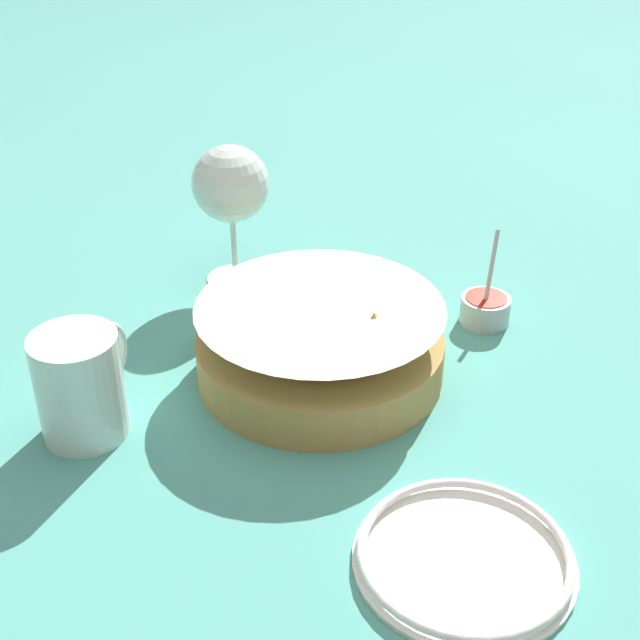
{
  "coord_description": "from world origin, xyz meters",
  "views": [
    {
      "loc": [
        -0.73,
        -0.25,
        0.54
      ],
      "look_at": [
        -0.01,
        0.01,
        0.07
      ],
      "focal_mm": 50.0,
      "sensor_mm": 36.0,
      "label": 1
    }
  ],
  "objects_px": {
    "food_basket": "(320,345)",
    "sauce_cup": "(485,308)",
    "beer_mug": "(82,389)",
    "wine_glass": "(231,188)",
    "side_plate": "(464,556)"
  },
  "relations": [
    {
      "from": "food_basket",
      "to": "side_plate",
      "type": "xyz_separation_m",
      "value": [
        -0.21,
        -0.2,
        -0.03
      ]
    },
    {
      "from": "food_basket",
      "to": "beer_mug",
      "type": "xyz_separation_m",
      "value": [
        -0.16,
        0.18,
        0.01
      ]
    },
    {
      "from": "food_basket",
      "to": "sauce_cup",
      "type": "height_order",
      "value": "sauce_cup"
    },
    {
      "from": "sauce_cup",
      "to": "wine_glass",
      "type": "relative_size",
      "value": 0.59
    },
    {
      "from": "wine_glass",
      "to": "beer_mug",
      "type": "distance_m",
      "value": 0.33
    },
    {
      "from": "sauce_cup",
      "to": "beer_mug",
      "type": "xyz_separation_m",
      "value": [
        -0.32,
        0.32,
        0.03
      ]
    },
    {
      "from": "food_basket",
      "to": "side_plate",
      "type": "height_order",
      "value": "food_basket"
    },
    {
      "from": "wine_glass",
      "to": "beer_mug",
      "type": "relative_size",
      "value": 1.41
    },
    {
      "from": "wine_glass",
      "to": "side_plate",
      "type": "distance_m",
      "value": 0.53
    },
    {
      "from": "food_basket",
      "to": "wine_glass",
      "type": "height_order",
      "value": "wine_glass"
    },
    {
      "from": "wine_glass",
      "to": "side_plate",
      "type": "xyz_separation_m",
      "value": [
        -0.37,
        -0.36,
        -0.11
      ]
    },
    {
      "from": "sauce_cup",
      "to": "side_plate",
      "type": "bearing_deg",
      "value": -171.88
    },
    {
      "from": "side_plate",
      "to": "sauce_cup",
      "type": "bearing_deg",
      "value": 8.12
    },
    {
      "from": "wine_glass",
      "to": "side_plate",
      "type": "relative_size",
      "value": 0.97
    },
    {
      "from": "sauce_cup",
      "to": "beer_mug",
      "type": "bearing_deg",
      "value": 135.28
    }
  ]
}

